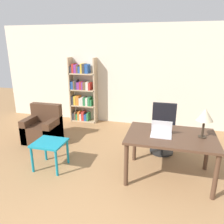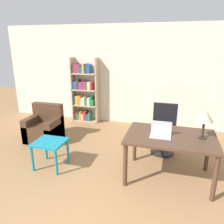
{
  "view_description": "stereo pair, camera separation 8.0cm",
  "coord_description": "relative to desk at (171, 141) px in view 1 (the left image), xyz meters",
  "views": [
    {
      "loc": [
        0.84,
        -1.36,
        2.21
      ],
      "look_at": [
        -0.11,
        2.25,
        1.03
      ],
      "focal_mm": 35.0,
      "sensor_mm": 36.0,
      "label": 1
    },
    {
      "loc": [
        0.92,
        -1.34,
        2.21
      ],
      "look_at": [
        -0.11,
        2.25,
        1.03
      ],
      "focal_mm": 35.0,
      "sensor_mm": 36.0,
      "label": 2
    }
  ],
  "objects": [
    {
      "name": "armchair",
      "position": [
        -2.87,
        0.76,
        -0.39
      ],
      "size": [
        0.75,
        0.65,
        0.85
      ],
      "color": "#472D1E",
      "rests_on": "ground_plane"
    },
    {
      "name": "table_lamp",
      "position": [
        0.48,
        0.04,
        0.47
      ],
      "size": [
        0.26,
        0.26,
        0.48
      ],
      "color": "#2D2319",
      "rests_on": "desk"
    },
    {
      "name": "office_chair",
      "position": [
        -0.15,
        0.97,
        -0.21
      ],
      "size": [
        0.51,
        0.51,
        1.02
      ],
      "color": "black",
      "rests_on": "ground_plane"
    },
    {
      "name": "bookshelf",
      "position": [
        -2.49,
        2.29,
        0.17
      ],
      "size": [
        0.77,
        0.28,
        1.84
      ],
      "color": "tan",
      "rests_on": "ground_plane"
    },
    {
      "name": "laptop",
      "position": [
        -0.16,
        -0.05,
        0.15
      ],
      "size": [
        0.33,
        0.23,
        0.24
      ],
      "color": "silver",
      "rests_on": "desk"
    },
    {
      "name": "wall_back",
      "position": [
        -0.94,
        2.48,
        0.67
      ],
      "size": [
        8.0,
        0.06,
        2.7
      ],
      "color": "beige",
      "rests_on": "ground_plane"
    },
    {
      "name": "desk",
      "position": [
        0.0,
        0.0,
        0.0
      ],
      "size": [
        1.43,
        0.95,
        0.78
      ],
      "color": "#4C3323",
      "rests_on": "ground_plane"
    },
    {
      "name": "side_table_blue",
      "position": [
        -2.1,
        -0.24,
        -0.25
      ],
      "size": [
        0.55,
        0.5,
        0.51
      ],
      "color": "teal",
      "rests_on": "ground_plane"
    }
  ]
}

